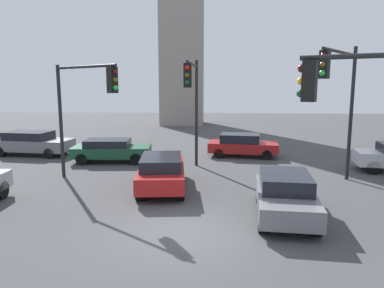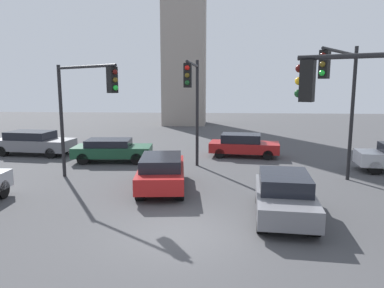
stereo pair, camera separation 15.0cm
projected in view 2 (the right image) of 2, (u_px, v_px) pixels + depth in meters
The scene contains 9 objects.
ground_plane at pixel (181, 234), 10.76m from camera, with size 89.65×89.65×0.00m, color #424244.
traffic_light_0 at pixel (84, 97), 15.51m from camera, with size 3.51×2.77×5.21m.
traffic_light_1 at pixel (341, 87), 14.72m from camera, with size 2.55×3.58×5.98m.
traffic_light_2 at pixel (193, 92), 17.19m from camera, with size 0.43×4.38×5.57m.
car_0 at pixel (162, 171), 15.24m from camera, with size 2.27×4.68×1.43m.
car_1 at pixel (34, 142), 22.63m from camera, with size 4.92×2.48×1.46m.
car_5 at pixel (112, 149), 20.61m from camera, with size 4.42×2.17×1.28m.
car_6 at pixel (243, 145), 22.07m from camera, with size 4.29×2.25×1.37m.
car_7 at pixel (284, 195), 12.03m from camera, with size 2.18×4.26×1.43m.
Camera 2 is at (1.01, -10.14, 4.37)m, focal length 34.21 mm.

